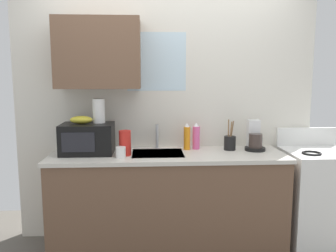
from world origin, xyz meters
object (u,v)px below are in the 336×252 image
cereal_canister (125,143)px  mug_white (121,152)px  paper_towel_roll (99,111)px  dish_soap_bottle_orange (187,137)px  banana_bunch (81,120)px  utensil_crock (230,142)px  microwave (88,139)px  coffee_maker (254,139)px  stove_range (316,197)px  dish_soap_bottle_pink (196,137)px

cereal_canister → mug_white: 0.11m
paper_towel_roll → dish_soap_bottle_orange: bearing=4.2°
dish_soap_bottle_orange → mug_white: (-0.60, -0.30, -0.07)m
banana_bunch → utensil_crock: bearing=2.9°
microwave → paper_towel_roll: bearing=27.2°
utensil_crock → coffee_maker: bearing=-2.9°
stove_range → utensil_crock: utensil_crock is taller
stove_range → dish_soap_bottle_pink: dish_soap_bottle_pink is taller
stove_range → coffee_maker: 0.80m
dish_soap_bottle_pink → mug_white: (-0.69, -0.32, -0.07)m
microwave → cereal_canister: bearing=-16.1°
microwave → coffee_maker: bearing=2.2°
coffee_maker → utensil_crock: bearing=177.1°
paper_towel_roll → dish_soap_bottle_orange: size_ratio=0.87×
banana_bunch → mug_white: (0.36, -0.19, -0.26)m
mug_white → utensil_crock: (1.00, 0.26, 0.02)m
mug_white → coffee_maker: bearing=11.4°
stove_range → coffee_maker: size_ratio=3.86×
paper_towel_roll → mug_white: size_ratio=2.32×
banana_bunch → utensil_crock: banana_bunch is taller
banana_bunch → paper_towel_roll: size_ratio=0.91×
stove_range → mug_white: (-1.81, -0.14, 0.49)m
paper_towel_roll → mug_white: 0.46m
utensil_crock → dish_soap_bottle_pink: bearing=169.0°
banana_bunch → dish_soap_bottle_pink: bearing=7.1°
mug_white → utensil_crock: utensil_crock is taller
dish_soap_bottle_orange → cereal_canister: bearing=-159.7°
utensil_crock → microwave: bearing=-176.9°
microwave → dish_soap_bottle_orange: size_ratio=1.82×
banana_bunch → stove_range: bearing=-1.2°
paper_towel_roll → dish_soap_bottle_orange: 0.85m
stove_range → coffee_maker: (-0.58, 0.10, 0.55)m
utensil_crock → cereal_canister: bearing=-170.1°
stove_range → coffee_maker: bearing=169.8°
microwave → dish_soap_bottle_pink: microwave is taller
stove_range → dish_soap_bottle_pink: (-1.12, 0.18, 0.56)m
stove_range → cereal_canister: 1.87m
banana_bunch → coffee_maker: banana_bunch is taller
stove_range → utensil_crock: bearing=171.8°
paper_towel_roll → utensil_crock: paper_towel_roll is taller
banana_bunch → dish_soap_bottle_orange: bearing=6.5°
banana_bunch → utensil_crock: size_ratio=0.69×
stove_range → dish_soap_bottle_orange: size_ratio=4.27×
coffee_maker → dish_soap_bottle_pink: bearing=172.4°
microwave → mug_white: bearing=-31.3°
coffee_maker → utensil_crock: size_ratio=0.97×
paper_towel_roll → coffee_maker: size_ratio=0.79×
coffee_maker → dish_soap_bottle_orange: coffee_maker is taller
microwave → dish_soap_bottle_orange: 0.92m
coffee_maker → microwave: bearing=-177.8°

